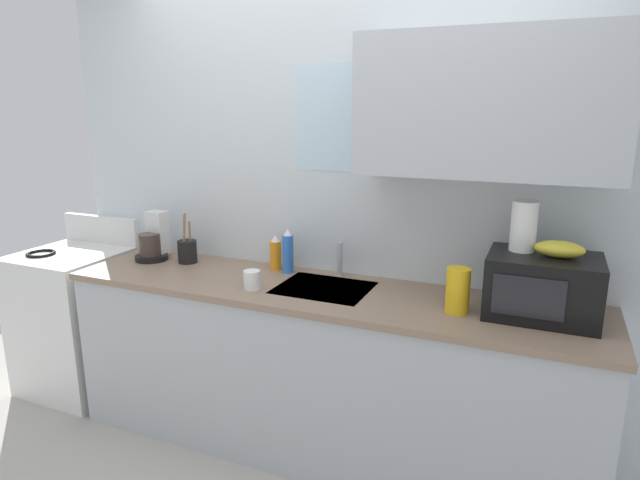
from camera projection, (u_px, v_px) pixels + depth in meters
The scene contains 13 objects.
kitchen_wall_assembly at pixel (369, 190), 2.80m from camera, with size 3.48×0.42×2.50m.
counter_unit at pixel (320, 369), 2.80m from camera, with size 2.71×0.63×0.90m.
sink_faucet at pixel (340, 259), 2.88m from camera, with size 0.03×0.03×0.18m, color #B2B5BA.
stove_range at pixel (77, 319), 3.46m from camera, with size 0.60×0.60×1.08m.
microwave at pixel (542, 286), 2.32m from camera, with size 0.46×0.35×0.27m.
banana_bunch at pixel (559, 249), 2.26m from camera, with size 0.20×0.11×0.07m, color gold.
paper_towel_roll at pixel (524, 226), 2.34m from camera, with size 0.11×0.11×0.22m, color white.
coffee_maker at pixel (154, 242), 3.20m from camera, with size 0.19×0.21×0.28m.
dish_soap_bottle_blue at pixel (288, 252), 2.93m from camera, with size 0.06×0.06×0.24m.
dish_soap_bottle_orange at pixel (276, 253), 2.99m from camera, with size 0.06×0.06×0.20m.
cereal_canister at pixel (458, 290), 2.37m from camera, with size 0.10×0.10×0.20m, color gold.
mug_white at pixel (252, 280), 2.68m from camera, with size 0.08×0.08×0.10m, color white.
utensil_crock at pixel (187, 251), 3.13m from camera, with size 0.11×0.11×0.30m.
Camera 1 is at (1.01, -2.35, 1.79)m, focal length 30.32 mm.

